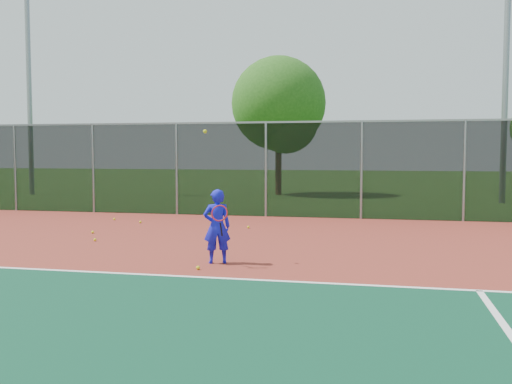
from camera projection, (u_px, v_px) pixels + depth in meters
ground at (324, 352)px, 5.91m from camera, size 120.00×120.00×0.00m
court_apron at (338, 302)px, 7.86m from camera, size 30.00×20.00×0.02m
fence_back at (362, 169)px, 17.50m from camera, size 30.00×0.06×3.03m
tennis_player at (217, 226)px, 10.50m from camera, size 0.60×0.66×2.47m
practice_ball_0 at (248, 227)px, 15.38m from camera, size 0.07×0.07×0.07m
practice_ball_1 at (93, 232)px, 14.40m from camera, size 0.07×0.07×0.07m
practice_ball_3 at (140, 222)px, 16.49m from camera, size 0.07×0.07×0.07m
practice_ball_5 at (198, 268)px, 9.96m from camera, size 0.07×0.07×0.07m
practice_ball_6 at (114, 219)px, 17.21m from camera, size 0.07×0.07×0.07m
practice_ball_8 at (95, 240)px, 13.15m from camera, size 0.07×0.07×0.07m
floodlight_nw at (28, 59)px, 27.52m from camera, size 0.90×0.40×11.58m
floodlight_n at (507, 40)px, 22.83m from camera, size 0.90×0.40×11.58m
tree_back_left at (280, 108)px, 27.52m from camera, size 4.57×4.57×6.72m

